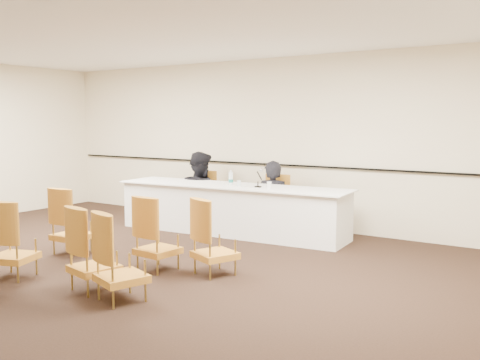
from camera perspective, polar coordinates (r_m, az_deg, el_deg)
name	(u,v)px	position (r m, az deg, el deg)	size (l,w,h in m)	color
floor	(107,276)	(6.80, -13.98, -9.89)	(10.00, 10.00, 0.00)	black
ceiling	(100,23)	(6.64, -14.69, 15.86)	(10.00, 10.00, 0.00)	white
wall_back	(273,142)	(9.69, 3.53, 4.05)	(10.00, 0.04, 3.00)	#F4E2C0
wall_rail	(272,164)	(9.68, 3.39, 1.68)	(9.80, 0.04, 0.03)	black
panel_table	(231,209)	(8.97, -0.93, -3.14)	(4.07, 0.93, 0.82)	white
panelist_main	(273,209)	(9.27, 3.50, -3.15)	(0.62, 0.41, 1.70)	black
panelist_main_chair	(273,203)	(9.25, 3.51, -2.43)	(0.50, 0.50, 0.95)	#B06F1F
panelist_second	(200,201)	(9.99, -4.25, -2.22)	(0.89, 0.70, 1.84)	black
panelist_second_chair	(200,197)	(9.98, -4.25, -1.80)	(0.50, 0.50, 0.95)	#B06F1F
papers	(252,187)	(8.67, 1.31, -0.72)	(0.30, 0.22, 0.00)	silver
microphone	(258,178)	(8.59, 1.93, 0.20)	(0.11, 0.21, 0.30)	black
water_bottle	(231,178)	(8.91, -0.99, 0.26)	(0.08, 0.08, 0.25)	#167E76
drinking_glass	(239,183)	(8.74, -0.10, -0.35)	(0.06, 0.06, 0.10)	white
coffee_cup	(269,185)	(8.41, 3.14, -0.56)	(0.07, 0.07, 0.11)	white
aud_chair_front_left	(72,220)	(7.96, -17.49, -4.13)	(0.50, 0.50, 0.95)	#B06F1F
aud_chair_front_mid	(158,233)	(6.83, -8.79, -5.61)	(0.50, 0.50, 0.95)	#B06F1F
aud_chair_front_right	(215,237)	(6.55, -2.70, -6.04)	(0.50, 0.50, 0.95)	#B06F1F
aud_chair_back_left	(13,239)	(6.97, -23.06, -5.79)	(0.50, 0.50, 0.95)	#B06F1F
aud_chair_back_mid	(94,248)	(6.17, -15.34, -7.04)	(0.50, 0.50, 0.95)	#B06F1F
aud_chair_back_right	(121,256)	(5.74, -12.56, -7.97)	(0.50, 0.50, 0.95)	#B06F1F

